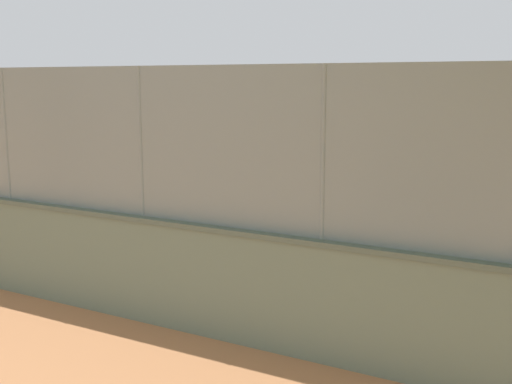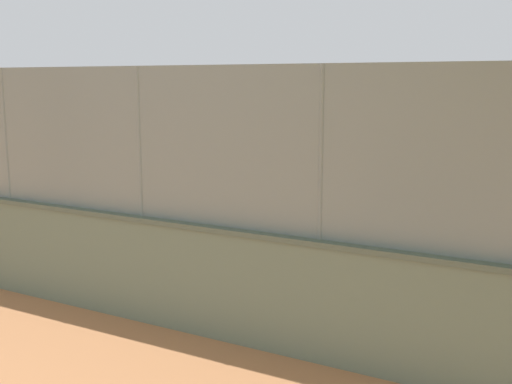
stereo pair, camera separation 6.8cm
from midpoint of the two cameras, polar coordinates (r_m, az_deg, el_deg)
name	(u,v)px [view 2 (the right image)]	position (r m, az deg, el deg)	size (l,w,h in m)	color
ground_plane	(399,193)	(22.64, 13.00, -0.11)	(260.00, 260.00, 0.00)	#B27247
perimeter_wall	(144,267)	(10.55, -9.97, -6.76)	(31.93, 1.43, 1.76)	slate
fence_panel_on_wall	(140,142)	(10.15, -10.33, 4.48)	(31.35, 1.09, 2.39)	gray
player_crossing_court	(317,170)	(21.10, 5.71, 2.04)	(0.84, 0.99, 1.64)	black
player_near_wall_returning	(271,212)	(13.98, 1.47, -1.85)	(1.19, 0.77, 1.72)	#B2B2B2
sports_ball	(274,203)	(19.85, 1.70, -0.97)	(0.21, 0.21, 0.21)	white
courtside_bench	(1,241)	(14.80, -22.04, -4.17)	(1.61, 0.43, 0.87)	#4C6B4C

